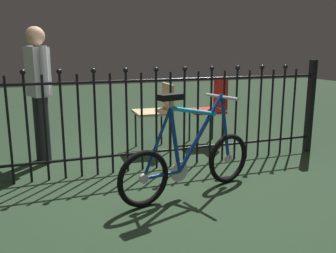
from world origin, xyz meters
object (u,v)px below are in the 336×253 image
object	(u,v)px
chair_tan	(158,108)
chair_red	(212,105)
bicycle	(189,160)
person_visitor	(39,84)

from	to	relation	value
chair_tan	chair_red	bearing A→B (deg)	3.15
chair_red	bicycle	bearing A→B (deg)	-122.61
chair_tan	person_visitor	bearing A→B (deg)	-176.89
chair_red	person_visitor	world-z (taller)	person_visitor
bicycle	person_visitor	xyz separation A→B (m)	(-1.19, 1.41, 0.57)
person_visitor	chair_tan	bearing A→B (deg)	3.11
bicycle	chair_red	bearing A→B (deg)	57.39
bicycle	chair_tan	world-z (taller)	bicycle
chair_tan	person_visitor	xyz separation A→B (m)	(-1.40, -0.08, 0.35)
bicycle	chair_red	distance (m)	1.83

